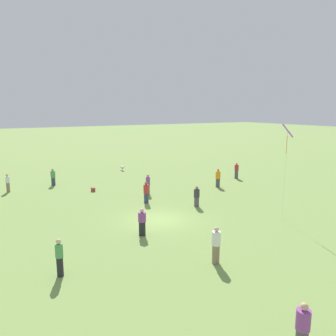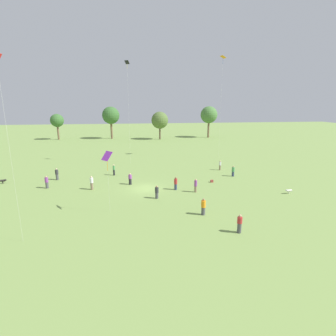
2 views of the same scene
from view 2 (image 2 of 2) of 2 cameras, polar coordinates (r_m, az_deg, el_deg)
name	(u,v)px [view 2 (image 2 of 2)]	position (r m, az deg, el deg)	size (l,w,h in m)	color
ground_plane	(145,189)	(35.95, -5.07, -4.49)	(240.00, 240.00, 0.00)	#7A994C
tree_0	(57,121)	(91.14, -23.01, 9.45)	(4.12, 4.12, 8.12)	brown
tree_1	(111,116)	(88.07, -12.35, 11.10)	(5.52, 5.52, 10.33)	brown
tree_2	(160,120)	(84.68, -1.80, 10.35)	(5.36, 5.36, 8.80)	brown
tree_3	(209,115)	(90.45, 8.90, 11.34)	(5.61, 5.61, 10.41)	brown
person_0	(220,165)	(46.31, 11.26, 0.58)	(0.50, 0.50, 1.70)	#847056
person_1	(92,183)	(36.61, -16.28, -3.14)	(0.44, 0.44, 1.88)	#847056
person_2	(157,192)	(31.99, -2.46, -5.29)	(0.45, 0.45, 1.64)	#4C4C51
person_3	(130,179)	(37.77, -8.25, -2.38)	(0.59, 0.59, 1.67)	#232328
person_4	(240,224)	(24.69, 15.31, -11.65)	(0.45, 0.45, 1.75)	#4C4C51
person_5	(176,184)	(35.13, 1.68, -3.39)	(0.50, 0.50, 1.76)	#333D5B
person_6	(47,182)	(39.38, -24.90, -2.82)	(0.54, 0.54, 1.74)	#4C4C51
person_7	(203,207)	(27.65, 7.70, -8.37)	(0.60, 0.60, 1.80)	#4C4C51
person_8	(57,174)	(43.03, -23.03, -1.25)	(0.66, 0.66, 1.81)	#4C4C51
person_9	(196,186)	(34.34, 6.03, -3.81)	(0.48, 0.48, 1.80)	#847056
person_10	(114,170)	(43.01, -11.70, -0.39)	(0.39, 0.39, 1.79)	#232328
person_11	(233,171)	(42.83, 13.99, -0.68)	(0.50, 0.50, 1.71)	#333D5B
kite_1	(223,63)	(56.41, 11.85, 21.53)	(1.19, 1.24, 20.35)	orange
kite_3	(127,71)	(50.43, -8.86, 20.23)	(0.94, 0.86, 18.69)	black
kite_4	(107,157)	(27.25, -13.15, 2.29)	(1.24, 1.30, 6.56)	purple
dog_0	(3,181)	(44.83, -32.22, -2.34)	(0.84, 0.44, 0.62)	black
dog_1	(289,191)	(37.12, 24.77, -4.50)	(0.84, 0.32, 0.59)	silver
picnic_bag_0	(212,181)	(39.11, 9.52, -2.83)	(0.41, 0.31, 0.35)	#933833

